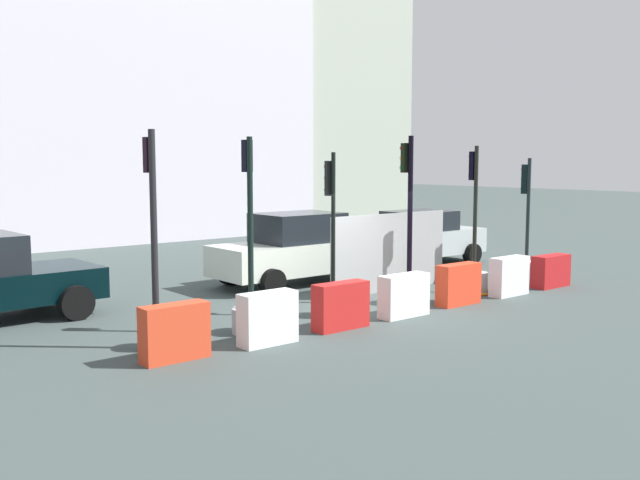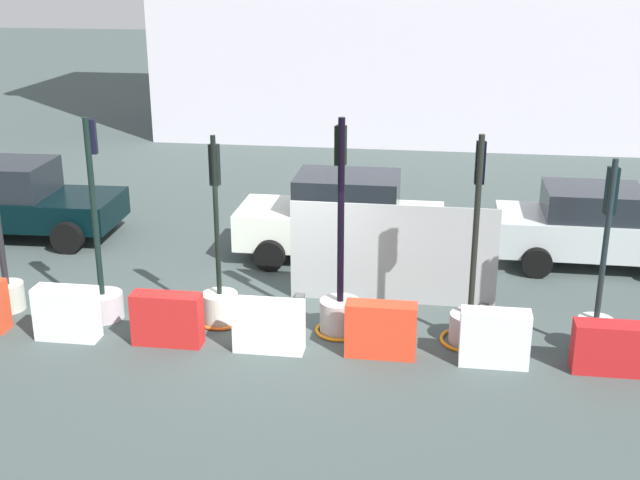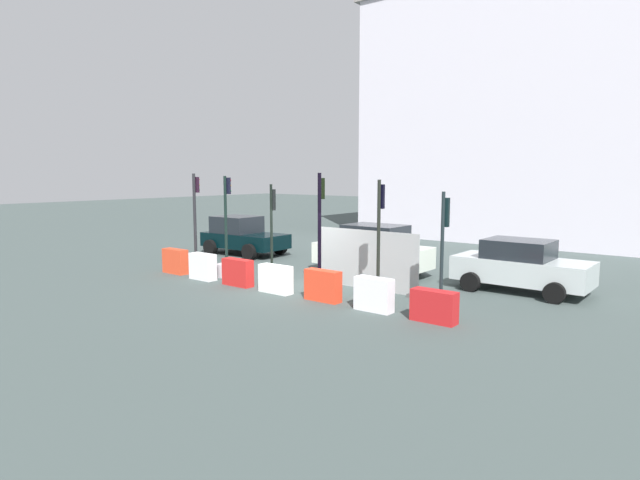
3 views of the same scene
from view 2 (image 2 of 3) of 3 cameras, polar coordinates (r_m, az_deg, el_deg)
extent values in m
plane|color=#3D4947|center=(14.34, -2.47, -5.93)|extent=(120.00, 120.00, 0.00)
cylinder|color=#B3B6A8|center=(15.88, -21.03, -3.71)|extent=(0.60, 0.60, 0.50)
cylinder|color=#B4AAB0|center=(15.00, -14.96, -4.46)|extent=(0.72, 0.72, 0.47)
cylinder|color=black|center=(14.39, -15.56, 2.13)|extent=(0.10, 0.10, 3.14)
cube|color=black|center=(14.19, -15.75, 6.98)|extent=(0.19, 0.15, 0.58)
sphere|color=red|center=(14.22, -15.64, 7.81)|extent=(0.11, 0.11, 0.11)
sphere|color=orange|center=(14.26, -15.57, 7.05)|extent=(0.11, 0.11, 0.11)
sphere|color=green|center=(14.30, -15.50, 6.29)|extent=(0.11, 0.11, 0.11)
cylinder|color=silver|center=(14.43, -7.01, -4.72)|extent=(0.62, 0.62, 0.54)
cylinder|color=black|center=(13.85, -7.28, 1.61)|extent=(0.09, 0.09, 2.80)
cube|color=black|center=(13.71, -7.40, 5.24)|extent=(0.18, 0.15, 0.70)
sphere|color=red|center=(13.73, -7.42, 6.27)|extent=(0.10, 0.10, 0.10)
sphere|color=orange|center=(13.79, -7.38, 5.32)|extent=(0.10, 0.10, 0.10)
sphere|color=green|center=(13.84, -7.34, 4.38)|extent=(0.10, 0.10, 0.10)
torus|color=orange|center=(14.53, -6.97, -5.58)|extent=(0.82, 0.82, 0.06)
cylinder|color=#B5ACA7|center=(13.94, 1.41, -5.36)|extent=(0.69, 0.69, 0.58)
cylinder|color=black|center=(13.28, 1.48, 1.94)|extent=(0.11, 0.11, 3.13)
cube|color=black|center=(13.13, 1.45, 6.63)|extent=(0.19, 0.18, 0.64)
sphere|color=red|center=(13.18, 1.41, 7.63)|extent=(0.10, 0.10, 0.10)
sphere|color=orange|center=(13.22, 1.40, 6.72)|extent=(0.10, 0.10, 0.10)
sphere|color=green|center=(13.27, 1.40, 5.81)|extent=(0.10, 0.10, 0.10)
torus|color=orange|center=(14.05, 1.40, -6.32)|extent=(0.86, 0.86, 0.06)
cylinder|color=#B3ACAE|center=(13.84, 10.42, -6.08)|extent=(0.67, 0.67, 0.50)
cylinder|color=black|center=(13.19, 10.87, 0.85)|extent=(0.10, 0.10, 3.02)
cube|color=black|center=(13.02, 11.17, 5.33)|extent=(0.16, 0.13, 0.68)
sphere|color=red|center=(13.04, 11.24, 6.38)|extent=(0.10, 0.10, 0.10)
sphere|color=orange|center=(13.09, 11.18, 5.41)|extent=(0.10, 0.10, 0.10)
sphere|color=green|center=(13.15, 11.11, 4.45)|extent=(0.10, 0.10, 0.10)
torus|color=orange|center=(13.93, 10.36, -6.90)|extent=(0.96, 0.96, 0.06)
cylinder|color=silver|center=(13.96, 18.66, -6.38)|extent=(0.57, 0.57, 0.60)
cylinder|color=black|center=(13.37, 19.39, -0.10)|extent=(0.09, 0.09, 2.63)
cube|color=black|center=(13.27, 19.75, 3.26)|extent=(0.18, 0.18, 0.74)
sphere|color=red|center=(13.30, 19.86, 4.40)|extent=(0.10, 0.10, 0.10)
sphere|color=orange|center=(13.36, 19.74, 3.37)|extent=(0.10, 0.10, 0.10)
sphere|color=green|center=(13.42, 19.62, 2.35)|extent=(0.10, 0.10, 0.10)
torus|color=orange|center=(14.07, 18.55, -7.36)|extent=(0.74, 0.74, 0.06)
cube|color=white|center=(14.28, -17.32, -4.93)|extent=(1.05, 0.39, 0.92)
cube|color=red|center=(13.70, -10.66, -5.47)|extent=(1.16, 0.37, 0.89)
cube|color=white|center=(13.27, -3.60, -6.03)|extent=(1.15, 0.39, 0.87)
cube|color=red|center=(13.11, 4.28, -6.30)|extent=(1.13, 0.37, 0.91)
cube|color=silver|center=(13.08, 12.13, -6.73)|extent=(1.08, 0.38, 0.92)
cube|color=red|center=(13.38, 19.71, -7.14)|extent=(1.16, 0.41, 0.81)
cube|color=#B0BABA|center=(17.83, 18.76, 0.47)|extent=(4.06, 1.80, 0.75)
cube|color=black|center=(17.62, 18.59, 2.55)|extent=(1.97, 1.57, 0.59)
cylinder|color=black|center=(18.65, 14.40, 0.49)|extent=(0.61, 0.28, 0.61)
cylinder|color=black|center=(16.88, 14.94, -1.52)|extent=(0.61, 0.28, 0.61)
cube|color=silver|center=(17.22, 1.43, 0.96)|extent=(4.31, 1.75, 0.77)
cube|color=black|center=(16.98, 1.93, 3.37)|extent=(2.13, 1.54, 0.74)
cylinder|color=black|center=(18.11, 5.98, 0.50)|extent=(0.64, 0.28, 0.64)
cylinder|color=black|center=(16.37, 5.66, -1.54)|extent=(0.64, 0.28, 0.64)
cylinder|color=black|center=(18.40, -2.35, 0.90)|extent=(0.64, 0.28, 0.64)
cylinder|color=black|center=(16.69, -3.53, -1.07)|extent=(0.64, 0.28, 0.64)
cube|color=black|center=(19.74, -19.51, 2.11)|extent=(4.02, 2.04, 0.64)
cube|color=black|center=(19.79, -21.09, 4.07)|extent=(2.00, 1.74, 0.75)
cylinder|color=black|center=(20.22, -15.08, 2.01)|extent=(0.70, 0.31, 0.69)
cylinder|color=black|center=(18.46, -17.26, 0.17)|extent=(0.70, 0.31, 0.69)
cylinder|color=black|center=(21.22, -21.27, 2.15)|extent=(0.70, 0.31, 0.69)
cube|color=#9A9F9F|center=(14.92, 5.12, -1.03)|extent=(3.79, 0.04, 1.90)
cube|color=#4C4C4C|center=(15.42, -1.34, -3.85)|extent=(0.16, 0.50, 0.10)
cube|color=#4C4C4C|center=(15.27, 11.44, -4.50)|extent=(0.16, 0.50, 0.10)
camera|label=1|loc=(13.48, -71.21, -6.62)|focal=40.39mm
camera|label=3|loc=(8.95, 93.20, -17.52)|focal=29.88mm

